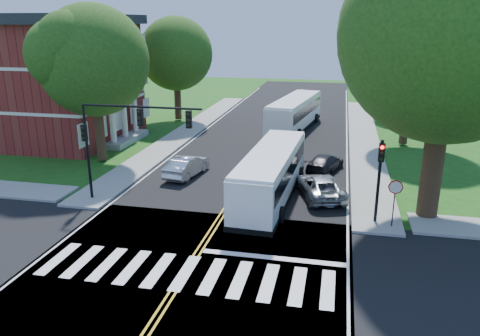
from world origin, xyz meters
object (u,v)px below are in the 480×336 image
(signal_nw, at_px, (123,131))
(hatchback, at_px, (187,166))
(bus_follow, at_px, (295,113))
(dark_sedan, at_px, (325,163))
(signal_ne, at_px, (380,171))
(suv, at_px, (320,186))
(bus_lead, at_px, (271,173))

(signal_nw, xyz_separation_m, hatchback, (1.80, 5.58, -3.65))
(bus_follow, relative_size, dark_sedan, 2.94)
(signal_ne, distance_m, suv, 5.10)
(signal_ne, relative_size, bus_follow, 0.36)
(suv, bearing_deg, bus_follow, -96.36)
(bus_follow, bearing_deg, signal_ne, 115.33)
(bus_lead, xyz_separation_m, dark_sedan, (2.97, 6.08, -0.95))
(bus_follow, distance_m, hatchback, 17.03)
(bus_follow, bearing_deg, dark_sedan, 113.76)
(signal_ne, xyz_separation_m, dark_sedan, (-2.99, 8.69, -2.34))
(signal_nw, distance_m, bus_lead, 8.96)
(hatchback, xyz_separation_m, suv, (9.22, -2.17, -0.04))
(signal_ne, distance_m, hatchback, 13.65)
(bus_lead, distance_m, hatchback, 7.01)
(bus_lead, height_order, bus_follow, bus_follow)
(signal_nw, distance_m, signal_ne, 14.13)
(signal_ne, height_order, bus_lead, signal_ne)
(signal_ne, relative_size, suv, 0.90)
(signal_nw, relative_size, dark_sedan, 1.70)
(signal_ne, relative_size, dark_sedan, 1.05)
(bus_follow, relative_size, suv, 2.52)
(bus_lead, bearing_deg, suv, -161.98)
(signal_ne, bearing_deg, hatchback, 155.57)
(bus_lead, relative_size, suv, 2.36)
(signal_nw, xyz_separation_m, bus_follow, (7.58, 21.57, -2.72))
(signal_nw, xyz_separation_m, bus_lead, (8.09, 2.62, -2.81))
(signal_ne, height_order, hatchback, signal_ne)
(suv, xyz_separation_m, dark_sedan, (0.05, 5.30, -0.07))
(signal_ne, distance_m, bus_lead, 6.65)
(bus_lead, bearing_deg, signal_ne, 159.26)
(bus_lead, height_order, hatchback, bus_lead)
(signal_ne, height_order, suv, signal_ne)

